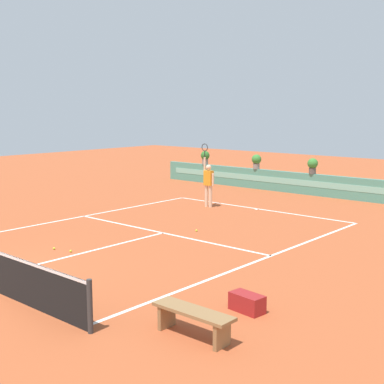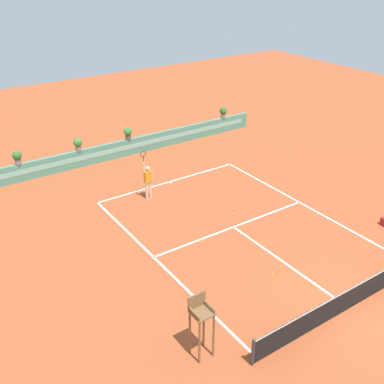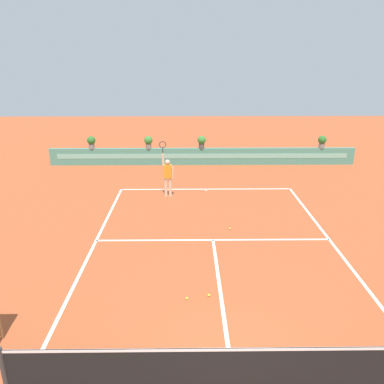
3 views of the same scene
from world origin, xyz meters
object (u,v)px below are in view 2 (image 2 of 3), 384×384
object	(u,v)px
potted_plant_centre	(128,133)
tennis_ball_by_sideline	(272,274)
tennis_player	(148,179)
tennis_ball_mid_court	(234,214)
potted_plant_far_left	(17,157)
potted_plant_far_right	(223,112)
tennis_ball_near_baseline	(281,267)
potted_plant_left	(78,144)
umpire_chair	(201,319)

from	to	relation	value
potted_plant_centre	tennis_ball_by_sideline	bearing A→B (deg)	-93.62
tennis_ball_by_sideline	tennis_player	bearing A→B (deg)	96.24
tennis_ball_mid_court	potted_plant_centre	xyz separation A→B (m)	(-0.75, 9.13, 1.38)
tennis_ball_by_sideline	potted_plant_far_left	size ratio (longest dim) A/B	0.09
tennis_player	potted_plant_far_right	xyz separation A→B (m)	(8.82, 5.48, 0.36)
tennis_ball_near_baseline	potted_plant_left	xyz separation A→B (m)	(-2.84, 13.36, 1.38)
tennis_player	potted_plant_far_left	xyz separation A→B (m)	(-4.70, 5.48, 0.36)
umpire_chair	tennis_player	bearing A→B (deg)	69.46
potted_plant_centre	tennis_ball_near_baseline	bearing A→B (deg)	-91.13
tennis_player	potted_plant_centre	xyz separation A→B (m)	(1.73, 5.48, 0.36)
potted_plant_far_left	potted_plant_far_right	distance (m)	13.52
tennis_ball_by_sideline	potted_plant_far_right	distance (m)	15.72
tennis_ball_by_sideline	potted_plant_centre	size ratio (longest dim) A/B	0.09
tennis_ball_by_sideline	potted_plant_centre	world-z (taller)	potted_plant_centre
tennis_player	tennis_ball_by_sideline	bearing A→B (deg)	-83.76
umpire_chair	tennis_ball_near_baseline	distance (m)	5.54
tennis_player	umpire_chair	bearing A→B (deg)	-110.54
tennis_ball_mid_court	potted_plant_far_left	xyz separation A→B (m)	(-7.19, 9.13, 1.38)
umpire_chair	tennis_player	size ratio (longest dim) A/B	0.83
potted_plant_left	tennis_ball_mid_court	bearing A→B (deg)	-67.07
tennis_player	tennis_ball_near_baseline	distance (m)	8.08
potted_plant_far_right	tennis_ball_mid_court	bearing A→B (deg)	-124.75
tennis_ball_mid_court	potted_plant_left	world-z (taller)	potted_plant_left
tennis_ball_by_sideline	potted_plant_far_left	xyz separation A→B (m)	(-5.58, 13.50, 1.38)
potted_plant_left	tennis_ball_near_baseline	bearing A→B (deg)	-77.99
potted_plant_centre	potted_plant_left	xyz separation A→B (m)	(-3.11, 0.00, 0.00)
tennis_ball_mid_court	potted_plant_left	xyz separation A→B (m)	(-3.86, 9.13, 1.38)
tennis_ball_by_sideline	potted_plant_far_right	world-z (taller)	potted_plant_far_right
potted_plant_far_right	tennis_ball_near_baseline	bearing A→B (deg)	-118.81
tennis_player	potted_plant_left	xyz separation A→B (m)	(-1.38, 5.48, 0.36)
tennis_ball_near_baseline	umpire_chair	bearing A→B (deg)	-160.85
tennis_ball_by_sideline	potted_plant_far_right	size ratio (longest dim) A/B	0.09
tennis_ball_by_sideline	potted_plant_far_right	bearing A→B (deg)	59.53
potted_plant_centre	umpire_chair	bearing A→B (deg)	-109.47
potted_plant_far_left	tennis_ball_by_sideline	bearing A→B (deg)	-67.54
umpire_chair	tennis_ball_by_sideline	xyz separation A→B (m)	(4.49, 1.63, -1.31)
umpire_chair	potted_plant_left	size ratio (longest dim) A/B	2.96
tennis_ball_mid_court	tennis_ball_near_baseline	bearing A→B (deg)	-103.51
tennis_ball_by_sideline	potted_plant_left	world-z (taller)	potted_plant_left
tennis_ball_by_sideline	tennis_ball_mid_court	bearing A→B (deg)	69.80
potted_plant_centre	tennis_player	bearing A→B (deg)	-107.55
tennis_ball_mid_court	tennis_ball_by_sideline	xyz separation A→B (m)	(-1.61, -4.37, 0.00)
tennis_ball_near_baseline	tennis_ball_by_sideline	world-z (taller)	same
tennis_ball_near_baseline	potted_plant_left	world-z (taller)	potted_plant_left
tennis_ball_near_baseline	tennis_ball_by_sideline	distance (m)	0.61
tennis_ball_near_baseline	potted_plant_left	size ratio (longest dim) A/B	0.09
tennis_ball_by_sideline	potted_plant_far_left	distance (m)	14.67
potted_plant_centre	potted_plant_far_right	size ratio (longest dim) A/B	1.00
tennis_player	potted_plant_centre	bearing A→B (deg)	72.45
umpire_chair	tennis_ball_near_baseline	bearing A→B (deg)	19.15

